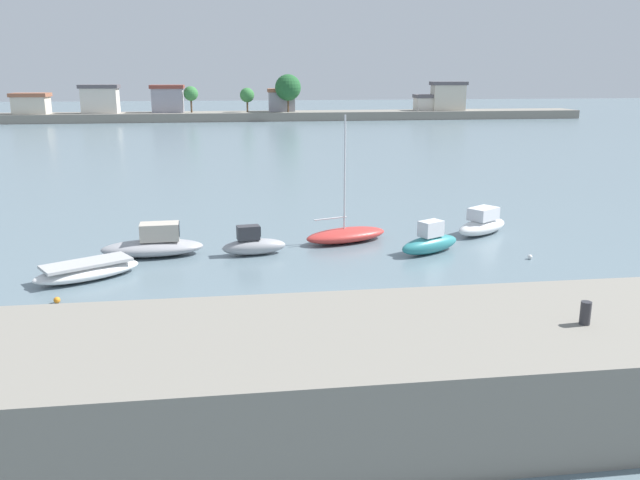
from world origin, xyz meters
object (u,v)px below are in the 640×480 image
(moored_boat_0, at_px, (87,271))
(moored_boat_1, at_px, (154,245))
(mooring_bollard, at_px, (585,313))
(moored_boat_5, at_px, (482,224))
(moored_boat_3, at_px, (346,235))
(moored_boat_4, at_px, (430,242))
(moored_boat_2, at_px, (253,245))
(mooring_buoy_1, at_px, (530,257))
(mooring_buoy_0, at_px, (57,300))

(moored_boat_0, xyz_separation_m, moored_boat_1, (2.73, 3.71, 0.19))
(mooring_bollard, height_order, moored_boat_5, mooring_bollard)
(moored_boat_0, distance_m, moored_boat_3, 14.43)
(moored_boat_0, xyz_separation_m, moored_boat_4, (17.59, 2.19, 0.22))
(moored_boat_0, height_order, moored_boat_3, moored_boat_3)
(moored_boat_2, distance_m, moored_boat_3, 5.79)
(moored_boat_1, relative_size, mooring_buoy_1, 22.56)
(moored_boat_1, relative_size, moored_boat_3, 0.75)
(moored_boat_3, height_order, moored_boat_4, moored_boat_3)
(moored_boat_2, relative_size, moored_boat_4, 0.88)
(moored_boat_1, bearing_deg, moored_boat_4, -8.68)
(moored_boat_2, height_order, moored_boat_3, moored_boat_3)
(mooring_buoy_0, bearing_deg, moored_boat_2, 36.88)
(moored_boat_5, bearing_deg, mooring_bollard, -138.94)
(moored_boat_5, bearing_deg, moored_boat_2, 156.32)
(mooring_buoy_0, bearing_deg, moored_boat_0, 79.36)
(moored_boat_3, distance_m, moored_boat_5, 8.57)
(moored_boat_5, distance_m, mooring_buoy_1, 5.60)
(moored_boat_5, height_order, mooring_buoy_0, moored_boat_5)
(mooring_bollard, xyz_separation_m, mooring_buoy_1, (5.85, 15.31, -2.98))
(moored_boat_1, height_order, moored_boat_4, moored_boat_4)
(mooring_bollard, distance_m, moored_boat_5, 21.69)
(moored_boat_1, height_order, moored_boat_5, moored_boat_1)
(moored_boat_2, relative_size, mooring_buoy_1, 14.76)
(mooring_bollard, distance_m, mooring_buoy_1, 16.66)
(mooring_bollard, relative_size, moored_boat_4, 0.16)
(moored_boat_0, distance_m, moored_boat_1, 4.61)
(mooring_buoy_0, xyz_separation_m, mooring_buoy_1, (23.10, 3.59, -0.02))
(moored_boat_0, relative_size, moored_boat_4, 1.31)
(moored_boat_0, bearing_deg, moored_boat_3, -9.66)
(moored_boat_3, bearing_deg, moored_boat_4, -54.40)
(moored_boat_0, relative_size, moored_boat_3, 0.73)
(mooring_bollard, bearing_deg, moored_boat_2, 115.28)
(moored_boat_3, bearing_deg, moored_boat_5, -13.94)
(moored_boat_1, distance_m, mooring_buoy_0, 7.78)
(moored_boat_0, xyz_separation_m, mooring_buoy_0, (-0.62, -3.30, -0.27))
(moored_boat_4, height_order, moored_boat_5, moored_boat_4)
(mooring_buoy_0, bearing_deg, mooring_bollard, -34.19)
(moored_boat_2, relative_size, mooring_buoy_0, 12.77)
(moored_boat_4, xyz_separation_m, mooring_buoy_0, (-18.21, -5.49, -0.49))
(mooring_bollard, xyz_separation_m, mooring_buoy_0, (-17.25, 11.72, -2.96))
(mooring_buoy_1, bearing_deg, moored_boat_3, 151.58)
(moored_boat_4, distance_m, mooring_buoy_0, 19.02)
(moored_boat_0, height_order, moored_boat_4, moored_boat_4)
(moored_boat_2, relative_size, moored_boat_5, 0.82)
(moored_boat_0, xyz_separation_m, mooring_buoy_1, (22.48, 0.29, -0.29))
(mooring_buoy_1, bearing_deg, moored_boat_0, -179.26)
(moored_boat_5, bearing_deg, mooring_buoy_1, -119.70)
(moored_boat_2, bearing_deg, moored_boat_4, -13.64)
(moored_boat_0, distance_m, mooring_buoy_1, 22.48)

